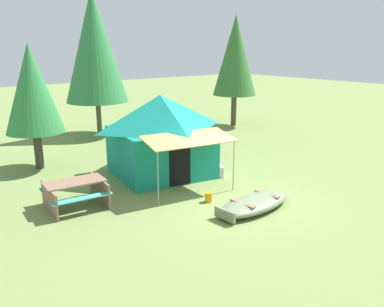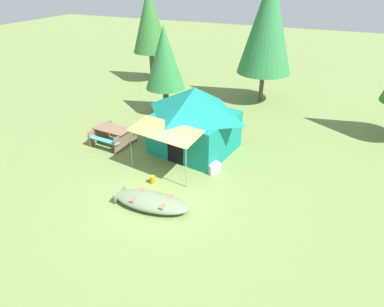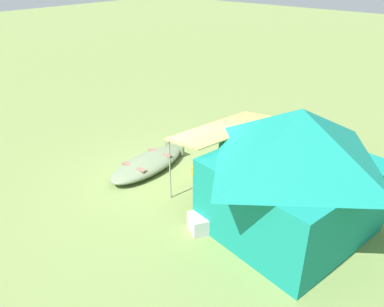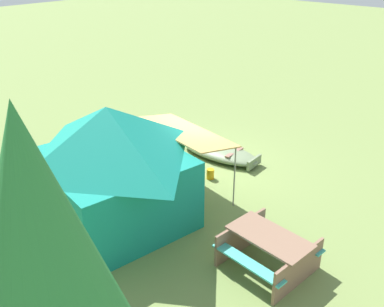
% 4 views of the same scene
% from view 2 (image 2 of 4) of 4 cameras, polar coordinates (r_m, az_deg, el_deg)
% --- Properties ---
extents(ground_plane, '(80.00, 80.00, 0.00)m').
position_cam_2_polar(ground_plane, '(12.22, -4.29, -6.27)').
color(ground_plane, olive).
extents(beached_rowboat, '(2.72, 1.26, 0.37)m').
position_cam_2_polar(beached_rowboat, '(11.43, -7.00, -8.07)').
color(beached_rowboat, '#6B7C5B').
rests_on(beached_rowboat, ground_plane).
extents(canvas_cabin_tent, '(3.81, 4.70, 2.84)m').
position_cam_2_polar(canvas_cabin_tent, '(14.19, 0.45, 5.93)').
color(canvas_cabin_tent, '#148476').
rests_on(canvas_cabin_tent, ground_plane).
extents(picnic_table, '(1.77, 1.67, 0.78)m').
position_cam_2_polar(picnic_table, '(15.53, -13.35, 3.23)').
color(picnic_table, '#85624D').
rests_on(picnic_table, ground_plane).
extents(cooler_box, '(0.57, 0.63, 0.39)m').
position_cam_2_polar(cooler_box, '(13.15, 3.64, -2.42)').
color(cooler_box, silver).
rests_on(cooler_box, ground_plane).
extents(fuel_can, '(0.24, 0.24, 0.29)m').
position_cam_2_polar(fuel_can, '(12.59, -6.72, -4.43)').
color(fuel_can, orange).
rests_on(fuel_can, ground_plane).
extents(pine_tree_back_left, '(2.09, 2.09, 4.60)m').
position_cam_2_polar(pine_tree_back_left, '(18.01, -4.72, 15.89)').
color(pine_tree_back_left, '#45382E').
rests_on(pine_tree_back_left, ground_plane).
extents(pine_tree_back_right, '(3.07, 3.07, 7.16)m').
position_cam_2_polar(pine_tree_back_right, '(19.95, 12.83, 20.87)').
color(pine_tree_back_right, brown).
rests_on(pine_tree_back_right, ground_plane).
extents(pine_tree_side, '(2.41, 2.41, 6.14)m').
position_cam_2_polar(pine_tree_side, '(23.84, -7.23, 21.61)').
color(pine_tree_side, brown).
rests_on(pine_tree_side, ground_plane).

